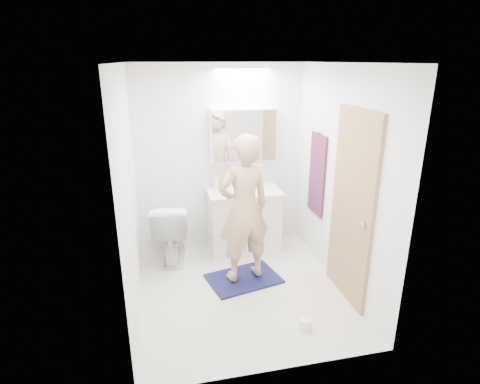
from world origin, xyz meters
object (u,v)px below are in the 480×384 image
object	(u,v)px
vanity_cabinet	(244,221)
soap_bottle_b	(224,181)
person	(244,209)
toilet	(172,230)
toilet_paper_roll	(305,324)
toothbrush_cup	(259,182)
medicine_cabinet	(243,135)
soap_bottle_a	(216,181)

from	to	relation	value
vanity_cabinet	soap_bottle_b	xyz separation A→B (m)	(-0.22, 0.18, 0.51)
person	soap_bottle_b	size ratio (longest dim) A/B	10.21
toilet	toilet_paper_roll	world-z (taller)	toilet
soap_bottle_b	toothbrush_cup	xyz separation A→B (m)	(0.47, -0.02, -0.04)
vanity_cabinet	medicine_cabinet	bearing A→B (deg)	78.81
soap_bottle_a	toothbrush_cup	xyz separation A→B (m)	(0.59, 0.01, -0.06)
medicine_cabinet	toilet	world-z (taller)	medicine_cabinet
vanity_cabinet	toilet	xyz separation A→B (m)	(-0.95, -0.11, 0.00)
medicine_cabinet	soap_bottle_a	world-z (taller)	medicine_cabinet
toilet	soap_bottle_a	bearing A→B (deg)	-148.18
toilet	soap_bottle_a	distance (m)	0.85
medicine_cabinet	soap_bottle_a	bearing A→B (deg)	-171.04
toilet_paper_roll	vanity_cabinet	bearing A→B (deg)	96.11
soap_bottle_b	toilet_paper_roll	xyz separation A→B (m)	(0.41, -1.96, -0.85)
soap_bottle_a	person	bearing A→B (deg)	-80.84
soap_bottle_a	soap_bottle_b	distance (m)	0.12
medicine_cabinet	toothbrush_cup	bearing A→B (deg)	-13.60
soap_bottle_b	toothbrush_cup	bearing A→B (deg)	-2.43
vanity_cabinet	toothbrush_cup	bearing A→B (deg)	32.80
person	toilet_paper_roll	xyz separation A→B (m)	(0.37, -0.97, -0.83)
toilet_paper_roll	toothbrush_cup	bearing A→B (deg)	88.28
person	toilet_paper_roll	distance (m)	1.33
soap_bottle_a	toothbrush_cup	size ratio (longest dim) A/B	2.04
soap_bottle_a	soap_bottle_b	bearing A→B (deg)	14.56
person	medicine_cabinet	bearing A→B (deg)	-115.68
soap_bottle_b	toilet_paper_roll	world-z (taller)	soap_bottle_b
person	toilet	bearing A→B (deg)	-55.09
medicine_cabinet	soap_bottle_b	size ratio (longest dim) A/B	5.39
person	soap_bottle_b	xyz separation A→B (m)	(-0.04, 0.99, 0.02)
toilet	soap_bottle_a	world-z (taller)	soap_bottle_a
vanity_cabinet	medicine_cabinet	distance (m)	1.13
vanity_cabinet	soap_bottle_a	distance (m)	0.65
soap_bottle_b	toothbrush_cup	world-z (taller)	soap_bottle_b
toilet	toothbrush_cup	distance (m)	1.32
toothbrush_cup	toilet_paper_roll	bearing A→B (deg)	-91.72
toilet_paper_roll	toilet	bearing A→B (deg)	124.55
soap_bottle_a	vanity_cabinet	bearing A→B (deg)	-23.86
toilet	soap_bottle_b	xyz separation A→B (m)	(0.73, 0.30, 0.51)
toothbrush_cup	soap_bottle_a	bearing A→B (deg)	-179.02
vanity_cabinet	medicine_cabinet	world-z (taller)	medicine_cabinet
toilet	toothbrush_cup	bearing A→B (deg)	-158.61
vanity_cabinet	medicine_cabinet	xyz separation A→B (m)	(0.04, 0.21, 1.11)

